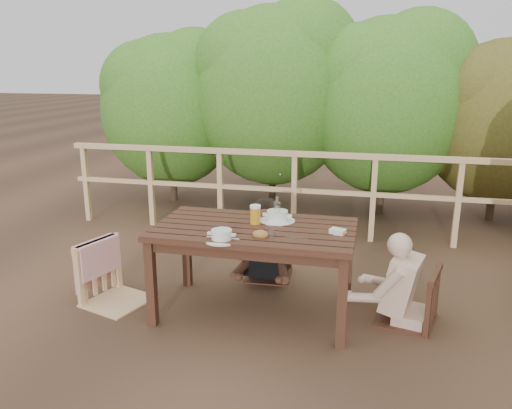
% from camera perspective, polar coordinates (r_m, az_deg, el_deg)
% --- Properties ---
extents(ground, '(60.00, 60.00, 0.00)m').
position_cam_1_polar(ground, '(4.22, -0.16, -12.06)').
color(ground, brown).
rests_on(ground, ground).
extents(table, '(1.56, 0.88, 0.72)m').
position_cam_1_polar(table, '(4.06, -0.16, -7.55)').
color(table, '#381E14').
rests_on(table, ground).
extents(chair_left, '(0.61, 0.61, 0.98)m').
position_cam_1_polar(chair_left, '(4.34, -15.77, -4.78)').
color(chair_left, tan).
rests_on(chair_left, ground).
extents(chair_far, '(0.44, 0.44, 0.85)m').
position_cam_1_polar(chair_far, '(4.71, 1.43, -3.40)').
color(chair_far, '#381E14').
rests_on(chair_far, ground).
extents(chair_right, '(0.53, 0.53, 0.86)m').
position_cam_1_polar(chair_right, '(4.07, 17.10, -7.13)').
color(chair_right, '#381E14').
rests_on(chair_right, ground).
extents(woman, '(0.53, 0.64, 1.23)m').
position_cam_1_polar(woman, '(4.67, 1.50, -1.11)').
color(woman, black).
rests_on(woman, ground).
extents(diner_right, '(0.68, 0.61, 1.17)m').
position_cam_1_polar(diner_right, '(4.02, 17.70, -5.12)').
color(diner_right, '#D1A88E').
rests_on(diner_right, ground).
extents(railing, '(5.60, 0.10, 1.01)m').
position_cam_1_polar(railing, '(5.88, 4.34, 1.19)').
color(railing, tan).
rests_on(railing, ground).
extents(hedge_row, '(6.60, 1.60, 3.80)m').
position_cam_1_polar(hedge_row, '(6.86, 9.62, 14.81)').
color(hedge_row, '#37651E').
rests_on(hedge_row, ground).
extents(soup_near, '(0.25, 0.25, 0.08)m').
position_cam_1_polar(soup_near, '(3.66, -3.90, -3.49)').
color(soup_near, silver).
rests_on(soup_near, table).
extents(soup_far, '(0.29, 0.29, 0.10)m').
position_cam_1_polar(soup_far, '(4.08, 2.42, -1.36)').
color(soup_far, white).
rests_on(soup_far, table).
extents(bread_roll, '(0.12, 0.09, 0.07)m').
position_cam_1_polar(bread_roll, '(3.69, 0.52, -3.41)').
color(bread_roll, '#986234').
rests_on(bread_roll, table).
extents(beer_glass, '(0.09, 0.09, 0.17)m').
position_cam_1_polar(beer_glass, '(3.99, -0.08, -1.24)').
color(beer_glass, gold).
rests_on(beer_glass, table).
extents(bottle, '(0.05, 0.05, 0.23)m').
position_cam_1_polar(bottle, '(4.02, 2.40, -0.68)').
color(bottle, white).
rests_on(bottle, table).
extents(tumbler, '(0.07, 0.07, 0.08)m').
position_cam_1_polar(tumbler, '(3.70, 1.74, -3.29)').
color(tumbler, silver).
rests_on(tumbler, table).
extents(butter_tub, '(0.14, 0.11, 0.05)m').
position_cam_1_polar(butter_tub, '(3.82, 9.23, -3.11)').
color(butter_tub, white).
rests_on(butter_tub, table).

